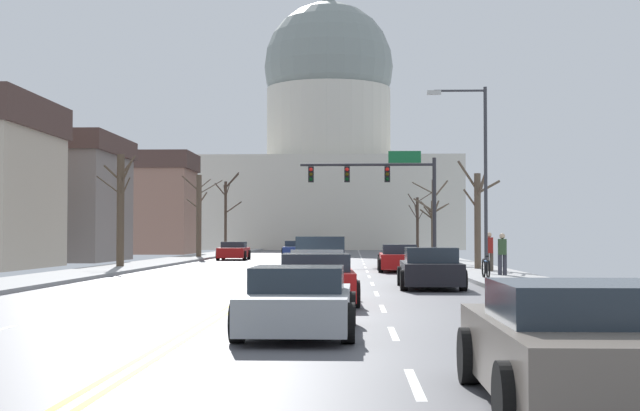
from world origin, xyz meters
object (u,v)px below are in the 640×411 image
Objects in this scene: street_lamp_right at (477,162)px; signal_gantry at (385,182)px; sedan_oncoming_00 at (234,251)px; pickup_truck_near_02 at (320,260)px; sedan_oncoming_01 at (295,248)px; sedan_near_04 at (316,280)px; sedan_near_06 at (582,348)px; pedestrian_00 at (489,250)px; pedestrian_01 at (502,252)px; sedan_near_05 at (298,302)px; sedan_oncoming_02 at (305,247)px; sedan_near_01 at (399,259)px; bicycle_parked at (486,268)px; sedan_near_03 at (430,269)px; sedan_oncoming_03 at (308,245)px; sedan_near_00 at (398,257)px.

signal_gantry is at bearing 101.18° from street_lamp_right.
street_lamp_right is 1.65× the size of sedan_oncoming_00.
pickup_truck_near_02 reaches higher than sedan_oncoming_01.
street_lamp_right is 1.71× the size of sedan_near_04.
pedestrian_00 is at bearing 83.03° from sedan_near_06.
sedan_near_05 is at bearing -109.00° from pedestrian_01.
street_lamp_right is 3.94m from pedestrian_01.
pedestrian_01 is at bearing -91.03° from pedestrian_00.
sedan_oncoming_02 is 2.86× the size of pedestrian_01.
sedan_near_01 reaches higher than sedan_near_05.
sedan_near_04 is 14.54m from pedestrian_01.
pedestrian_00 reaches higher than sedan_near_06.
sedan_oncoming_02 is 52.85m from bicycle_parked.
street_lamp_right is 22.18m from sedan_near_05.
sedan_near_04 is at bearing 103.40° from sedan_near_06.
sedan_near_01 is at bearing 61.39° from pickup_truck_near_02.
sedan_near_01 is 33.88m from sedan_oncoming_01.
sedan_near_04 reaches higher than sedan_oncoming_02.
sedan_oncoming_01 is at bearing 101.73° from sedan_near_01.
sedan_near_04 is 17.97m from pedestrian_00.
sedan_near_06 is at bearing -90.70° from sedan_near_03.
sedan_near_01 is at bearing 91.41° from sedan_near_03.
sedan_near_03 reaches higher than sedan_oncoming_02.
pickup_truck_near_02 is 1.26× the size of sedan_oncoming_01.
signal_gantry is 1.80× the size of sedan_near_04.
sedan_oncoming_02 is 1.02× the size of sedan_oncoming_03.
pickup_truck_near_02 reaches higher than sedan_oncoming_03.
sedan_oncoming_00 is (-13.07, 24.30, -4.07)m from street_lamp_right.
pedestrian_00 is (3.96, -13.53, -3.71)m from signal_gantry.
signal_gantry reaches higher than sedan_near_00.
sedan_oncoming_03 reaches higher than sedan_oncoming_00.
signal_gantry reaches higher than sedan_near_06.
sedan_oncoming_00 is at bearing 108.11° from sedan_near_03.
sedan_near_06 is at bearing -83.95° from sedan_oncoming_01.
sedan_oncoming_01 is (-7.20, 46.01, -0.04)m from sedan_near_03.
sedan_oncoming_01 is (-3.47, 39.43, -0.16)m from pickup_truck_near_02.
sedan_near_00 is 37.80m from sedan_oncoming_02.
sedan_near_06 is (3.17, -6.46, 0.05)m from sedan_near_05.
pedestrian_01 reaches higher than sedan_near_05.
sedan_near_03 is 1.03× the size of sedan_near_04.
street_lamp_right is 1.67× the size of sedan_near_03.
pickup_truck_near_02 is 1.22× the size of sedan_near_03.
sedan_oncoming_02 is at bearing 101.17° from street_lamp_right.
pedestrian_01 reaches higher than sedan_oncoming_01.
sedan_oncoming_00 is 1.05× the size of sedan_oncoming_01.
signal_gantry is at bearing 84.67° from sedan_near_04.
street_lamp_right reaches higher than sedan_oncoming_03.
street_lamp_right reaches higher than sedan_near_05.
sedan_oncoming_03 reaches higher than sedan_near_04.
sedan_near_06 is at bearing -95.88° from street_lamp_right.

